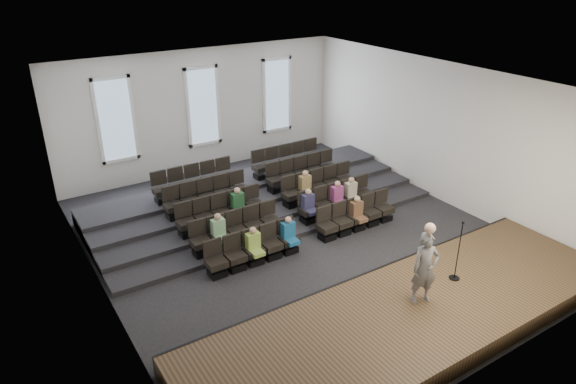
% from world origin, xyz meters
% --- Properties ---
extents(ground, '(14.00, 14.00, 0.00)m').
position_xyz_m(ground, '(0.00, 0.00, 0.00)').
color(ground, black).
rests_on(ground, ground).
extents(ceiling, '(12.00, 14.00, 0.02)m').
position_xyz_m(ceiling, '(0.00, 0.00, 5.01)').
color(ceiling, white).
rests_on(ceiling, ground).
extents(wall_back, '(12.00, 0.04, 5.00)m').
position_xyz_m(wall_back, '(0.00, 7.02, 2.50)').
color(wall_back, silver).
rests_on(wall_back, ground).
extents(wall_front, '(12.00, 0.04, 5.00)m').
position_xyz_m(wall_front, '(0.00, -7.02, 2.50)').
color(wall_front, silver).
rests_on(wall_front, ground).
extents(wall_left, '(0.04, 14.00, 5.00)m').
position_xyz_m(wall_left, '(-6.02, 0.00, 2.50)').
color(wall_left, silver).
rests_on(wall_left, ground).
extents(wall_right, '(0.04, 14.00, 5.00)m').
position_xyz_m(wall_right, '(6.02, 0.00, 2.50)').
color(wall_right, silver).
rests_on(wall_right, ground).
extents(stage, '(11.80, 3.60, 0.50)m').
position_xyz_m(stage, '(0.00, -5.10, 0.25)').
color(stage, '#4D3921').
rests_on(stage, ground).
extents(stage_lip, '(11.80, 0.06, 0.52)m').
position_xyz_m(stage_lip, '(0.00, -3.33, 0.25)').
color(stage_lip, black).
rests_on(stage_lip, ground).
extents(risers, '(11.80, 4.80, 0.60)m').
position_xyz_m(risers, '(0.00, 3.17, 0.20)').
color(risers, black).
rests_on(risers, ground).
extents(seating_rows, '(6.80, 4.70, 1.67)m').
position_xyz_m(seating_rows, '(-0.00, 1.54, 0.68)').
color(seating_rows, black).
rests_on(seating_rows, ground).
extents(windows, '(8.44, 0.10, 3.24)m').
position_xyz_m(windows, '(0.00, 6.95, 2.70)').
color(windows, white).
rests_on(windows, wall_back).
extents(audience, '(5.45, 2.64, 1.10)m').
position_xyz_m(audience, '(0.21, 0.34, 0.81)').
color(audience, '#93B548').
rests_on(audience, seating_rows).
extents(speaker, '(0.78, 0.64, 1.85)m').
position_xyz_m(speaker, '(0.35, -4.96, 1.43)').
color(speaker, '#605E5B').
rests_on(speaker, stage).
extents(mic_stand, '(0.29, 0.29, 1.71)m').
position_xyz_m(mic_stand, '(1.79, -4.77, 1.01)').
color(mic_stand, black).
rests_on(mic_stand, stage).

